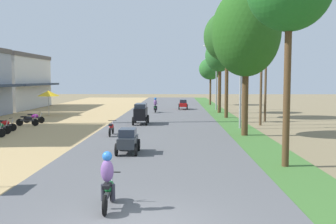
% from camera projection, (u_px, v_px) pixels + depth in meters
% --- Properties ---
extents(shophouse_far, '(7.32, 12.85, 6.90)m').
position_uv_depth(shophouse_far, '(12.00, 81.00, 50.59)').
color(shophouse_far, silver).
rests_on(shophouse_far, ground).
extents(parked_motorbike_fifth, '(1.80, 0.54, 0.94)m').
position_uv_depth(parked_motorbike_fifth, '(4.00, 124.00, 27.99)').
color(parked_motorbike_fifth, black).
rests_on(parked_motorbike_fifth, dirt_shoulder).
extents(parked_motorbike_sixth, '(1.80, 0.54, 0.94)m').
position_uv_depth(parked_motorbike_sixth, '(28.00, 120.00, 31.14)').
color(parked_motorbike_sixth, black).
rests_on(parked_motorbike_sixth, dirt_shoulder).
extents(parked_motorbike_seventh, '(1.80, 0.54, 0.94)m').
position_uv_depth(parked_motorbike_seventh, '(34.00, 117.00, 33.11)').
color(parked_motorbike_seventh, black).
rests_on(parked_motorbike_seventh, dirt_shoulder).
extents(vendor_umbrella, '(2.20, 2.20, 2.52)m').
position_uv_depth(vendor_umbrella, '(48.00, 93.00, 39.90)').
color(vendor_umbrella, '#99999E').
rests_on(vendor_umbrella, dirt_shoulder).
extents(median_tree_second, '(4.42, 4.42, 9.54)m').
position_uv_depth(median_tree_second, '(246.00, 33.00, 25.46)').
color(median_tree_second, '#4C351E').
rests_on(median_tree_second, median_strip).
extents(median_tree_third, '(4.41, 4.41, 10.05)m').
position_uv_depth(median_tree_third, '(227.00, 37.00, 37.25)').
color(median_tree_third, '#4C351E').
rests_on(median_tree_third, median_strip).
extents(median_tree_fourth, '(3.20, 3.20, 8.01)m').
position_uv_depth(median_tree_fourth, '(220.00, 56.00, 43.11)').
color(median_tree_fourth, '#4C351E').
rests_on(median_tree_fourth, median_strip).
extents(median_tree_fifth, '(3.31, 3.31, 6.70)m').
position_uv_depth(median_tree_fifth, '(210.00, 69.00, 56.70)').
color(median_tree_fifth, '#4C351E').
rests_on(median_tree_fifth, median_strip).
extents(streetlamp_near, '(3.16, 0.20, 7.69)m').
position_uv_depth(streetlamp_near, '(241.00, 69.00, 29.45)').
color(streetlamp_near, gray).
rests_on(streetlamp_near, median_strip).
extents(streetlamp_mid, '(3.16, 0.20, 7.86)m').
position_uv_depth(streetlamp_mid, '(216.00, 72.00, 47.36)').
color(streetlamp_mid, gray).
rests_on(streetlamp_mid, median_strip).
extents(utility_pole_near, '(1.80, 0.20, 9.02)m').
position_uv_depth(utility_pole_near, '(266.00, 68.00, 34.58)').
color(utility_pole_near, brown).
rests_on(utility_pole_near, ground).
extents(utility_pole_far, '(1.80, 0.20, 9.44)m').
position_uv_depth(utility_pole_far, '(261.00, 64.00, 31.71)').
color(utility_pole_far, brown).
rests_on(utility_pole_far, ground).
extents(car_hatchback_charcoal, '(1.04, 2.00, 1.23)m').
position_uv_depth(car_hatchback_charcoal, '(128.00, 140.00, 19.52)').
color(car_hatchback_charcoal, '#282D33').
rests_on(car_hatchback_charcoal, road_strip).
extents(car_van_black, '(1.19, 2.41, 1.67)m').
position_uv_depth(car_van_black, '(141.00, 113.00, 32.20)').
color(car_van_black, black).
rests_on(car_van_black, road_strip).
extents(car_sedan_red, '(1.10, 2.26, 1.19)m').
position_uv_depth(car_sedan_red, '(183.00, 104.00, 48.12)').
color(car_sedan_red, red).
rests_on(car_sedan_red, road_strip).
extents(motorbike_foreground_rider, '(0.54, 1.80, 1.66)m').
position_uv_depth(motorbike_foreground_rider, '(108.00, 182.00, 11.11)').
color(motorbike_foreground_rider, black).
rests_on(motorbike_foreground_rider, road_strip).
extents(motorbike_ahead_second, '(0.54, 1.80, 0.94)m').
position_uv_depth(motorbike_ahead_second, '(111.00, 128.00, 25.76)').
color(motorbike_ahead_second, black).
rests_on(motorbike_ahead_second, road_strip).
extents(motorbike_ahead_third, '(0.54, 1.80, 1.66)m').
position_uv_depth(motorbike_ahead_third, '(155.00, 106.00, 43.40)').
color(motorbike_ahead_third, black).
rests_on(motorbike_ahead_third, road_strip).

